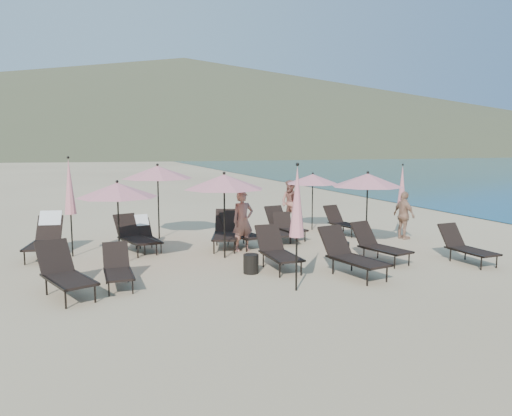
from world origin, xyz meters
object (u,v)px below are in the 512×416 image
object	(u,v)px
umbrella_closed_1	(402,186)
lounger_11	(343,221)
side_table_1	(342,251)
beachgoer_b	(291,203)
lounger_12	(226,231)
side_table_0	(251,264)
lounger_2	(277,250)
lounger_9	(284,224)
umbrella_closed_2	(70,187)
umbrella_open_4	(313,179)
lounger_4	(378,244)
beachgoer_c	(404,215)
lounger_6	(45,236)
lounger_3	(351,254)
lounger_1	(118,268)
umbrella_open_1	(224,182)
umbrella_open_3	(158,172)
lounger_8	(240,231)
umbrella_open_0	(117,190)
umbrella_closed_0	(297,202)
lounger_7	(145,234)
lounger_10	(285,229)
lounger_13	(135,235)
lounger_5	(466,246)
umbrella_open_2	(368,180)
beachgoer_a	(243,221)

from	to	relation	value
umbrella_closed_1	lounger_11	bearing A→B (deg)	139.04
side_table_1	beachgoer_b	bearing A→B (deg)	79.87
lounger_12	side_table_0	distance (m)	3.04
lounger_2	lounger_9	bearing A→B (deg)	64.49
umbrella_closed_2	beachgoer_b	bearing A→B (deg)	20.59
umbrella_open_4	beachgoer_b	bearing A→B (deg)	101.68
lounger_2	lounger_11	size ratio (longest dim) A/B	1.03
lounger_4	beachgoer_c	world-z (taller)	beachgoer_c
lounger_2	lounger_12	size ratio (longest dim) A/B	0.88
lounger_6	lounger_3	bearing A→B (deg)	-22.53
lounger_1	side_table_1	world-z (taller)	lounger_1
lounger_1	beachgoer_c	size ratio (longest dim) A/B	0.97
lounger_6	lounger_9	world-z (taller)	lounger_6
lounger_2	umbrella_open_1	bearing A→B (deg)	120.42
umbrella_open_1	umbrella_open_3	bearing A→B (deg)	109.76
lounger_6	umbrella_open_1	xyz separation A→B (m)	(4.49, -1.83, 1.49)
umbrella_closed_1	side_table_1	xyz separation A→B (m)	(-3.32, -2.07, -1.44)
lounger_8	umbrella_open_1	world-z (taller)	umbrella_open_1
umbrella_open_0	side_table_1	bearing A→B (deg)	-13.40
umbrella_open_0	umbrella_closed_1	bearing A→B (deg)	4.78
lounger_8	beachgoer_b	distance (m)	4.33
umbrella_open_1	umbrella_closed_0	size ratio (longest dim) A/B	0.87
side_table_0	lounger_11	bearing A→B (deg)	39.60
lounger_3	lounger_6	bearing A→B (deg)	135.33
side_table_0	beachgoer_b	world-z (taller)	beachgoer_b
umbrella_closed_2	side_table_0	bearing A→B (deg)	-39.72
lounger_7	lounger_4	bearing A→B (deg)	-40.71
lounger_10	umbrella_open_3	world-z (taller)	umbrella_open_3
lounger_2	lounger_13	size ratio (longest dim) A/B	0.92
lounger_5	lounger_4	bearing A→B (deg)	153.71
lounger_13	beachgoer_c	xyz separation A→B (m)	(8.30, -1.00, 0.29)
lounger_2	side_table_0	size ratio (longest dim) A/B	3.77
lounger_7	lounger_9	xyz separation A→B (m)	(4.42, 0.17, 0.01)
lounger_1	beachgoer_c	xyz separation A→B (m)	(9.02, 2.39, 0.36)
lounger_9	umbrella_open_3	xyz separation A→B (m)	(-3.78, 1.36, 1.67)
umbrella_open_4	lounger_10	bearing A→B (deg)	-136.22
umbrella_open_2	side_table_0	bearing A→B (deg)	-159.53
umbrella_open_3	umbrella_closed_0	distance (m)	6.96
lounger_2	umbrella_closed_1	size ratio (longest dim) A/B	0.71
umbrella_open_1	umbrella_open_3	xyz separation A→B (m)	(-1.21, 3.37, 0.09)
lounger_10	umbrella_open_2	bearing A→B (deg)	-28.48
lounger_1	umbrella_open_3	size ratio (longest dim) A/B	0.61
lounger_1	lounger_3	bearing A→B (deg)	-10.03
lounger_7	umbrella_closed_0	size ratio (longest dim) A/B	0.59
lounger_7	beachgoer_b	world-z (taller)	beachgoer_b
lounger_6	lounger_7	bearing A→B (deg)	11.17
lounger_13	umbrella_open_0	xyz separation A→B (m)	(-0.54, -1.52, 1.43)
beachgoer_a	umbrella_closed_0	bearing A→B (deg)	-98.29
lounger_2	lounger_11	world-z (taller)	lounger_2
lounger_1	umbrella_open_0	world-z (taller)	umbrella_open_0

